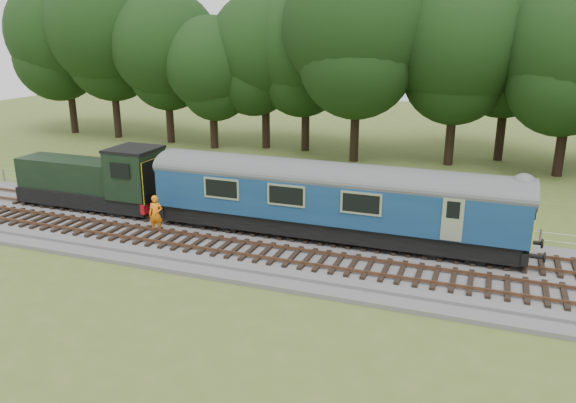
% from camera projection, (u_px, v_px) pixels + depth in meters
% --- Properties ---
extents(ground, '(120.00, 120.00, 0.00)m').
position_uv_depth(ground, '(277.00, 248.00, 27.40)').
color(ground, '#485F23').
rests_on(ground, ground).
extents(ballast, '(70.00, 7.00, 0.35)m').
position_uv_depth(ballast, '(277.00, 245.00, 27.35)').
color(ballast, '#4C4C4F').
rests_on(ballast, ground).
extents(track_north, '(67.20, 2.40, 0.21)m').
position_uv_depth(track_north, '(287.00, 231.00, 28.53)').
color(track_north, black).
rests_on(track_north, ballast).
extents(track_south, '(67.20, 2.40, 0.21)m').
position_uv_depth(track_south, '(264.00, 252.00, 25.85)').
color(track_south, black).
rests_on(track_south, ballast).
extents(fence, '(64.00, 0.12, 1.00)m').
position_uv_depth(fence, '(306.00, 220.00, 31.43)').
color(fence, '#6B6054').
rests_on(fence, ground).
extents(tree_line, '(70.00, 8.00, 18.00)m').
position_uv_depth(tree_line, '(373.00, 156.00, 47.09)').
color(tree_line, black).
rests_on(tree_line, ground).
extents(dmu_railcar, '(18.05, 2.86, 3.88)m').
position_uv_depth(dmu_railcar, '(331.00, 194.00, 27.12)').
color(dmu_railcar, black).
rests_on(dmu_railcar, ground).
extents(shunter_loco, '(8.91, 2.60, 3.38)m').
position_uv_depth(shunter_loco, '(96.00, 181.00, 31.95)').
color(shunter_loco, black).
rests_on(shunter_loco, ground).
extents(worker, '(0.81, 0.65, 1.93)m').
position_uv_depth(worker, '(156.00, 214.00, 28.31)').
color(worker, orange).
rests_on(worker, ballast).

